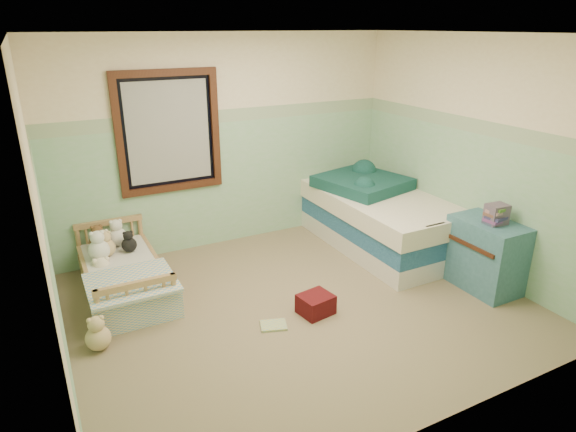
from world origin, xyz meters
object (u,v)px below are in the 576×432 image
twin_bed_frame (377,236)px  dresser (485,255)px  red_pillow (316,304)px  plush_floor_tan (98,338)px  toddler_bed_frame (125,283)px  plush_floor_cream (104,280)px  floor_book (273,325)px

twin_bed_frame → dresser: size_ratio=2.94×
twin_bed_frame → red_pillow: 1.80m
dresser → red_pillow: size_ratio=2.42×
plush_floor_tan → red_pillow: 1.94m
toddler_bed_frame → plush_floor_cream: plush_floor_cream is taller
dresser → red_pillow: bearing=168.8°
twin_bed_frame → floor_book: bearing=-151.8°
plush_floor_tan → red_pillow: (1.91, -0.36, -0.01)m
plush_floor_tan → floor_book: plush_floor_tan is taller
plush_floor_tan → red_pillow: bearing=-10.6°
plush_floor_cream → plush_floor_tan: 1.02m
twin_bed_frame → plush_floor_tan: bearing=-168.9°
toddler_bed_frame → dresser: (3.32, -1.61, 0.27)m
red_pillow → floor_book: 0.46m
dresser → floor_book: bearing=171.5°
toddler_bed_frame → plush_floor_tan: (-0.38, -0.90, 0.01)m
plush_floor_cream → dresser: bearing=-26.0°
toddler_bed_frame → twin_bed_frame: (3.01, -0.23, 0.02)m
red_pillow → floor_book: size_ratio=1.28×
toddler_bed_frame → plush_floor_tan: 0.98m
toddler_bed_frame → dresser: bearing=-25.9°
toddler_bed_frame → red_pillow: bearing=-39.4°
twin_bed_frame → floor_book: twin_bed_frame is taller
plush_floor_tan → floor_book: (1.45, -0.38, -0.10)m
dresser → red_pillow: 1.85m
toddler_bed_frame → floor_book: toddler_bed_frame is taller
plush_floor_tan → red_pillow: size_ratio=0.70×
plush_floor_cream → twin_bed_frame: size_ratio=0.12×
plush_floor_cream → dresser: dresser is taller
toddler_bed_frame → plush_floor_tan: bearing=-113.0°
toddler_bed_frame → twin_bed_frame: size_ratio=0.68×
toddler_bed_frame → red_pillow: (1.53, -1.25, 0.00)m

